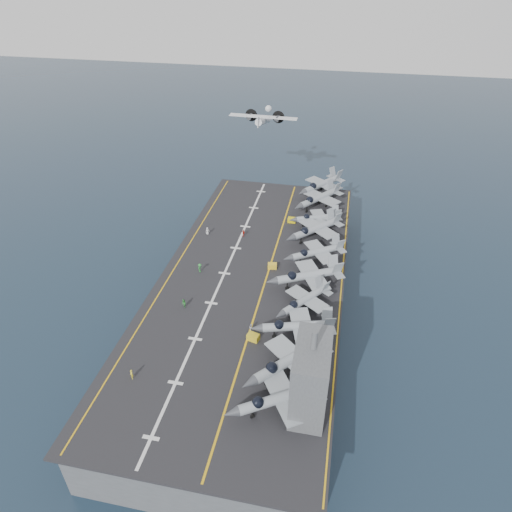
% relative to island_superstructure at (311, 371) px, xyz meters
% --- Properties ---
extents(ground, '(500.00, 500.00, 0.00)m').
position_rel_island_superstructure_xyz_m(ground, '(-15.00, 30.00, -17.90)').
color(ground, '#142135').
rests_on(ground, ground).
extents(hull, '(36.00, 90.00, 10.00)m').
position_rel_island_superstructure_xyz_m(hull, '(-15.00, 30.00, -12.90)').
color(hull, '#56595E').
rests_on(hull, ground).
extents(flight_deck, '(38.00, 92.00, 0.40)m').
position_rel_island_superstructure_xyz_m(flight_deck, '(-15.00, 30.00, -7.70)').
color(flight_deck, black).
rests_on(flight_deck, hull).
extents(foul_line, '(0.35, 90.00, 0.02)m').
position_rel_island_superstructure_xyz_m(foul_line, '(-12.00, 30.00, -7.48)').
color(foul_line, gold).
rests_on(foul_line, flight_deck).
extents(landing_centerline, '(0.50, 90.00, 0.02)m').
position_rel_island_superstructure_xyz_m(landing_centerline, '(-21.00, 30.00, -7.48)').
color(landing_centerline, silver).
rests_on(landing_centerline, flight_deck).
extents(deck_edge_port, '(0.25, 90.00, 0.02)m').
position_rel_island_superstructure_xyz_m(deck_edge_port, '(-32.00, 30.00, -7.48)').
color(deck_edge_port, gold).
rests_on(deck_edge_port, flight_deck).
extents(deck_edge_stbd, '(0.25, 90.00, 0.02)m').
position_rel_island_superstructure_xyz_m(deck_edge_stbd, '(3.50, 30.00, -7.48)').
color(deck_edge_stbd, gold).
rests_on(deck_edge_stbd, flight_deck).
extents(island_superstructure, '(5.00, 10.00, 15.00)m').
position_rel_island_superstructure_xyz_m(island_superstructure, '(0.00, 0.00, 0.00)').
color(island_superstructure, '#56595E').
rests_on(island_superstructure, flight_deck).
extents(fighter_jet_0, '(18.17, 16.58, 5.25)m').
position_rel_island_superstructure_xyz_m(fighter_jet_0, '(-4.16, -1.58, -4.87)').
color(fighter_jet_0, '#90989E').
rests_on(fighter_jet_0, flight_deck).
extents(fighter_jet_1, '(18.99, 19.40, 5.66)m').
position_rel_island_superstructure_xyz_m(fighter_jet_1, '(-3.75, 5.92, -4.67)').
color(fighter_jet_1, '#9DA6AE').
rests_on(fighter_jet_1, flight_deck).
extents(fighter_jet_2, '(16.92, 13.56, 5.13)m').
position_rel_island_superstructure_xyz_m(fighter_jet_2, '(-3.53, 14.32, -4.94)').
color(fighter_jet_2, '#8F959D').
rests_on(fighter_jet_2, flight_deck).
extents(fighter_jet_3, '(14.98, 15.86, 4.59)m').
position_rel_island_superstructure_xyz_m(fighter_jet_3, '(-3.20, 21.98, -5.21)').
color(fighter_jet_3, '#9399A2').
rests_on(fighter_jet_3, flight_deck).
extents(fighter_jet_4, '(18.96, 16.64, 5.51)m').
position_rel_island_superstructure_xyz_m(fighter_jet_4, '(-3.28, 29.33, -4.74)').
color(fighter_jet_4, gray).
rests_on(fighter_jet_4, flight_deck).
extents(fighter_jet_5, '(17.05, 15.66, 4.93)m').
position_rel_island_superstructure_xyz_m(fighter_jet_5, '(-2.43, 38.62, -5.04)').
color(fighter_jet_5, '#919AA1').
rests_on(fighter_jet_5, flight_deck).
extents(fighter_jet_6, '(18.37, 18.64, 5.46)m').
position_rel_island_superstructure_xyz_m(fighter_jet_6, '(-3.62, 48.12, -4.77)').
color(fighter_jet_6, gray).
rests_on(fighter_jet_6, flight_deck).
extents(fighter_jet_7, '(15.27, 12.91, 4.50)m').
position_rel_island_superstructure_xyz_m(fighter_jet_7, '(-3.64, 54.32, -5.25)').
color(fighter_jet_7, gray).
rests_on(fighter_jet_7, flight_deck).
extents(fighter_jet_8, '(18.32, 19.42, 5.62)m').
position_rel_island_superstructure_xyz_m(fighter_jet_8, '(-4.30, 64.07, -4.69)').
color(fighter_jet_8, gray).
rests_on(fighter_jet_8, flight_deck).
extents(tow_cart_a, '(2.35, 1.84, 1.24)m').
position_rel_island_superstructure_xyz_m(tow_cart_a, '(-10.94, 11.89, -6.88)').
color(tow_cart_a, gold).
rests_on(tow_cart_a, flight_deck).
extents(tow_cart_b, '(2.08, 1.52, 1.15)m').
position_rel_island_superstructure_xyz_m(tow_cart_b, '(-11.41, 33.92, -6.93)').
color(tow_cart_b, gold).
rests_on(tow_cart_b, flight_deck).
extents(tow_cart_c, '(2.00, 1.32, 1.19)m').
position_rel_island_superstructure_xyz_m(tow_cart_c, '(-10.06, 54.53, -6.90)').
color(tow_cart_c, '#DEC30A').
rests_on(tow_cart_c, flight_deck).
extents(crew_1, '(1.26, 1.27, 1.79)m').
position_rel_island_superstructure_xyz_m(crew_1, '(-28.10, -0.49, -6.61)').
color(crew_1, yellow).
rests_on(crew_1, flight_deck).
extents(crew_2, '(1.24, 1.31, 1.82)m').
position_rel_island_superstructure_xyz_m(crew_2, '(-25.72, 17.79, -6.59)').
color(crew_2, green).
rests_on(crew_2, flight_deck).
extents(crew_3, '(0.80, 1.20, 1.98)m').
position_rel_island_superstructure_xyz_m(crew_3, '(-26.20, 29.54, -6.51)').
color(crew_3, green).
rests_on(crew_3, flight_deck).
extents(crew_4, '(1.25, 1.09, 1.75)m').
position_rel_island_superstructure_xyz_m(crew_4, '(-20.47, 45.55, -6.63)').
color(crew_4, '#B01F12').
rests_on(crew_4, flight_deck).
extents(crew_5, '(1.32, 1.23, 1.83)m').
position_rel_island_superstructure_xyz_m(crew_5, '(-29.08, 44.61, -6.59)').
color(crew_5, silver).
rests_on(crew_5, flight_deck).
extents(crew_7, '(0.99, 1.15, 1.61)m').
position_rel_island_superstructure_xyz_m(crew_7, '(-11.77, 14.02, -6.69)').
color(crew_7, silver).
rests_on(crew_7, flight_deck).
extents(transport_plane, '(20.06, 13.98, 4.65)m').
position_rel_island_superstructure_xyz_m(transport_plane, '(-22.99, 82.89, 8.57)').
color(transport_plane, white).
extents(fighter_jet_9, '(18.32, 19.42, 5.62)m').
position_rel_island_superstructure_xyz_m(fighter_jet_9, '(-4.30, 72.57, -4.69)').
color(fighter_jet_9, gray).
rests_on(fighter_jet_9, flight_deck).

